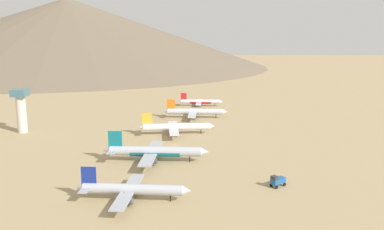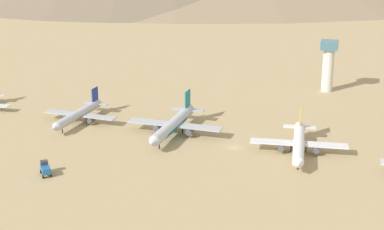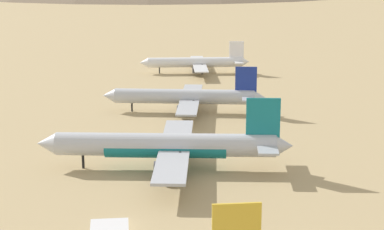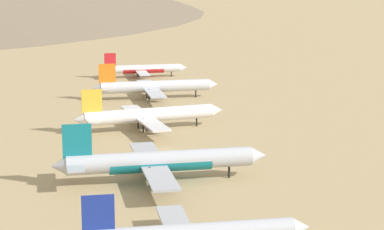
# 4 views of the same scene
# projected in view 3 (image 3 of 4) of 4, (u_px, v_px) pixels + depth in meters

# --- Properties ---
(ground_plane) EXTENTS (1800.00, 1800.00, 0.00)m
(ground_plane) POSITION_uv_depth(u_px,v_px,m) (119.00, 226.00, 89.51)
(ground_plane) COLOR tan
(parked_jet_0) EXTENTS (30.46, 24.72, 8.79)m
(parked_jet_0) POSITION_uv_depth(u_px,v_px,m) (196.00, 63.00, 189.09)
(parked_jet_0) COLOR silver
(parked_jet_0) RESTS_ON ground
(parked_jet_1) EXTENTS (35.02, 28.47, 10.09)m
(parked_jet_1) POSITION_uv_depth(u_px,v_px,m) (186.00, 97.00, 146.60)
(parked_jet_1) COLOR #B2B7C1
(parked_jet_1) RESTS_ON ground
(parked_jet_2) EXTENTS (41.59, 33.76, 12.00)m
(parked_jet_2) POSITION_uv_depth(u_px,v_px,m) (168.00, 146.00, 110.41)
(parked_jet_2) COLOR #B2B7C1
(parked_jet_2) RESTS_ON ground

